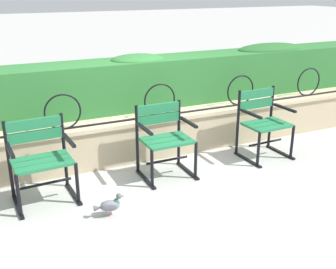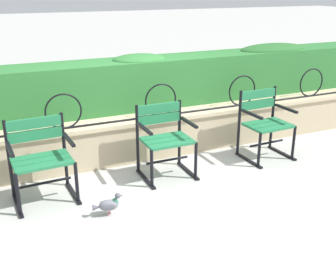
{
  "view_description": "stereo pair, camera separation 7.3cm",
  "coord_description": "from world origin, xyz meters",
  "px_view_note": "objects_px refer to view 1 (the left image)",
  "views": [
    {
      "loc": [
        -1.79,
        -3.8,
        2.1
      ],
      "look_at": [
        0.0,
        0.06,
        0.55
      ],
      "focal_mm": 44.27,
      "sensor_mm": 36.0,
      "label": 1
    },
    {
      "loc": [
        -1.72,
        -3.83,
        2.1
      ],
      "look_at": [
        0.0,
        0.06,
        0.55
      ],
      "focal_mm": 44.27,
      "sensor_mm": 36.0,
      "label": 2
    }
  ],
  "objects_px": {
    "park_chair_left": "(40,157)",
    "park_chair_right": "(263,121)",
    "pigeon_near_chairs": "(109,205)",
    "park_chair_centre": "(164,137)"
  },
  "relations": [
    {
      "from": "park_chair_left",
      "to": "pigeon_near_chairs",
      "type": "height_order",
      "value": "park_chair_left"
    },
    {
      "from": "pigeon_near_chairs",
      "to": "park_chair_left",
      "type": "bearing_deg",
      "value": 129.57
    },
    {
      "from": "park_chair_left",
      "to": "park_chair_centre",
      "type": "xyz_separation_m",
      "value": [
        1.38,
        0.02,
        -0.01
      ]
    },
    {
      "from": "park_chair_left",
      "to": "park_chair_right",
      "type": "distance_m",
      "value": 2.75
    },
    {
      "from": "park_chair_left",
      "to": "pigeon_near_chairs",
      "type": "bearing_deg",
      "value": -50.43
    },
    {
      "from": "park_chair_left",
      "to": "park_chair_right",
      "type": "height_order",
      "value": "park_chair_right"
    },
    {
      "from": "park_chair_left",
      "to": "pigeon_near_chairs",
      "type": "xyz_separation_m",
      "value": [
        0.51,
        -0.62,
        -0.35
      ]
    },
    {
      "from": "park_chair_centre",
      "to": "park_chair_right",
      "type": "xyz_separation_m",
      "value": [
        1.37,
        -0.02,
        0.01
      ]
    },
    {
      "from": "park_chair_right",
      "to": "pigeon_near_chairs",
      "type": "bearing_deg",
      "value": -164.46
    },
    {
      "from": "park_chair_left",
      "to": "park_chair_centre",
      "type": "distance_m",
      "value": 1.38
    }
  ]
}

